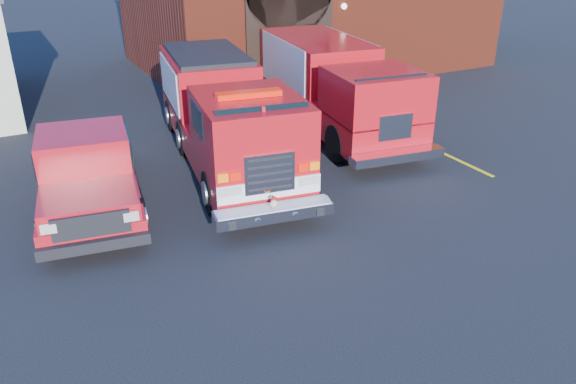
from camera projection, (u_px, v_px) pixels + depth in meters
ground at (263, 225)px, 12.40m from camera, size 100.00×100.00×0.00m
parking_stripe_near at (453, 158)px, 15.96m from camera, size 0.12×3.00×0.01m
parking_stripe_mid at (389, 128)px, 18.35m from camera, size 0.12×3.00×0.01m
parking_stripe_far at (339, 105)px, 20.74m from camera, size 0.12×3.00×0.01m
fire_engine at (224, 114)px, 15.14m from camera, size 3.76×8.99×2.69m
pickup_truck at (87, 169)px, 12.93m from camera, size 2.93×6.06×1.90m
secondary_truck at (333, 84)px, 17.81m from camera, size 3.62×8.46×2.66m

